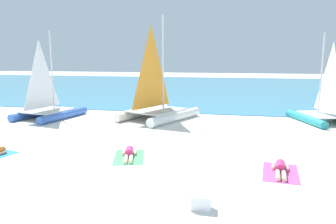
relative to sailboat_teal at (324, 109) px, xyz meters
The scene contains 10 objects.
ground_plane 8.06m from the sailboat_teal, behind, with size 120.00×120.00×0.00m, color white.
ocean_water 22.68m from the sailboat_teal, 110.67° to the left, with size 120.00×40.00×0.05m, color teal.
sailboat_teal is the anchor object (origin of this frame).
sailboat_blue 16.39m from the sailboat_teal, behind, with size 3.25×4.46×5.32m.
sailboat_white 9.66m from the sailboat_teal, behind, with size 4.68×5.57×6.20m.
towel_middle 12.33m from the sailboat_teal, 135.47° to the right, with size 1.10×1.90×0.01m, color #4CB266.
sunbather_middle 12.30m from the sailboat_teal, 135.74° to the right, with size 0.81×1.55×0.30m.
towel_right 9.81m from the sailboat_teal, 110.46° to the right, with size 1.10×1.90×0.01m, color #D84C99.
sunbather_right 9.73m from the sailboat_teal, 110.56° to the right, with size 0.58×1.57×0.30m.
cooler_box 13.49m from the sailboat_teal, 114.82° to the right, with size 0.50×0.36×0.36m, color white.
Camera 1 is at (3.12, -8.97, 3.69)m, focal length 34.22 mm.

